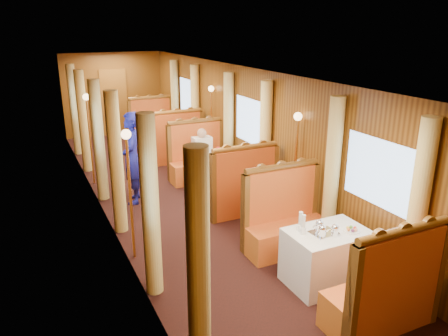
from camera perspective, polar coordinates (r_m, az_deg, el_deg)
floor at (r=8.65m, az=-5.42°, el=-4.24°), size 3.00×12.00×0.01m
ceiling at (r=8.03m, az=-5.97°, el=12.47°), size 3.00×12.00×0.01m
wall_far at (r=13.94m, az=-14.21°, el=9.31°), size 3.00×0.01×2.50m
wall_left at (r=7.89m, az=-15.98°, el=2.51°), size 0.01×12.00×2.50m
wall_right at (r=8.85m, az=3.52°, el=4.86°), size 0.01×12.00×2.50m
doorway_far at (r=13.95m, az=-14.11°, el=8.28°), size 0.80×0.04×2.00m
table_near at (r=6.04m, az=13.26°, el=-11.25°), size 1.05×0.72×0.75m
banquette_near_fwd at (r=5.39m, az=20.16°, el=-15.29°), size 1.30×0.55×1.34m
banquette_near_aft at (r=6.74m, az=7.95°, el=-7.19°), size 1.30×0.55×1.34m
table_mid at (r=8.77m, az=-0.89°, el=-1.19°), size 1.05×0.72×0.75m
banquette_mid_fwd at (r=7.90m, az=2.15°, el=-3.08°), size 1.30×0.55×1.34m
banquette_mid_aft at (r=9.64m, az=-3.39°, el=0.91°), size 1.30×0.55×1.34m
table_far at (r=11.91m, az=-7.89°, el=3.92°), size 1.05×0.72×0.75m
banquette_far_fwd at (r=10.97m, az=-6.28°, el=2.99°), size 1.30×0.55×1.34m
banquette_far_aft at (r=12.85m, az=-9.29°, el=5.13°), size 1.30×0.55×1.34m
tea_tray at (r=5.80m, az=12.89°, el=-8.24°), size 0.35×0.28×0.01m
teapot_left at (r=5.67m, az=12.69°, el=-8.27°), size 0.18×0.16×0.13m
teapot_right at (r=5.74m, az=14.26°, el=-8.07°), size 0.18×0.16×0.12m
teapot_back at (r=5.79m, az=12.33°, el=-7.63°), size 0.18×0.14×0.13m
fruit_plate at (r=5.94m, az=16.34°, el=-7.77°), size 0.21×0.21×0.05m
cup_inboard at (r=5.70m, az=10.29°, el=-7.49°), size 0.08×0.08×0.26m
cup_outboard at (r=5.77m, az=9.94°, el=-7.12°), size 0.08×0.08×0.26m
rose_vase_mid at (r=8.63m, az=-0.80°, el=2.32°), size 0.06×0.06×0.36m
rose_vase_far at (r=11.75m, az=-8.04°, el=6.48°), size 0.06×0.06×0.36m
window_left_near at (r=4.59m, az=-8.33°, el=-5.74°), size 0.01×1.20×0.90m
curtain_left_near_a at (r=4.10m, az=-3.36°, el=-13.10°), size 0.22×0.22×2.35m
curtain_left_near_b at (r=5.42m, az=-9.60°, el=-5.13°), size 0.22×0.22×2.35m
window_right_near at (r=6.07m, az=19.46°, el=-0.56°), size 0.01×1.20×0.90m
curtain_right_near_a at (r=5.61m, az=23.91°, el=-5.70°), size 0.22×0.22×2.35m
curtain_right_near_b at (r=6.64m, az=13.91°, el=-0.97°), size 0.22×0.22×2.35m
window_left_mid at (r=7.85m, az=-16.00°, el=3.92°), size 0.01×1.20×0.90m
curtain_left_mid_a at (r=7.20m, az=-13.90°, el=0.54°), size 0.22×0.22×2.35m
curtain_left_mid_b at (r=8.68m, az=-16.06°, el=3.38°), size 0.22×0.22×2.35m
window_right_mid at (r=8.80m, az=3.46°, el=6.11°), size 0.01×1.20×0.90m
curtain_right_mid_a at (r=8.15m, az=5.40°, el=3.09°), size 0.22×0.22×2.35m
curtain_right_mid_b at (r=9.49m, az=0.60°, el=5.35°), size 0.22×0.22×2.35m
window_left_far at (r=11.25m, az=-19.14°, el=7.84°), size 0.01×1.20×0.90m
curtain_left_far_a at (r=10.55m, az=-17.89°, el=5.79°), size 0.22×0.22×2.35m
curtain_left_far_b at (r=12.07m, az=-18.96°, el=7.18°), size 0.22×0.22×2.35m
window_right_far at (r=11.93m, az=-4.72°, el=9.33°), size 0.01×1.20×0.90m
curtain_right_far_a at (r=11.22m, az=-3.76°, el=7.35°), size 0.22×0.22×2.35m
curtain_right_far_b at (r=12.67m, az=-6.40°, el=8.54°), size 0.22×0.22×2.35m
sconce_left_fore at (r=6.22m, az=-12.37°, el=-0.11°), size 0.14×0.14×1.95m
sconce_right_fore at (r=7.32m, az=9.43°, el=2.86°), size 0.14×0.14×1.95m
sconce_left_aft at (r=9.56m, az=-17.30°, el=5.91°), size 0.14×0.14×1.95m
sconce_right_aft at (r=10.31m, az=-1.67°, el=7.59°), size 0.14×0.14×1.95m
steward at (r=8.45m, az=-11.90°, el=1.27°), size 0.58×0.73×1.77m
passenger at (r=9.32m, az=-2.81°, el=2.33°), size 0.40×0.44×0.76m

